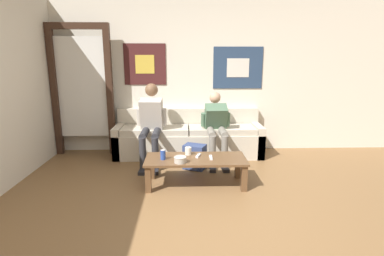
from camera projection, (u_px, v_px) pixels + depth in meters
name	position (u px, v px, depth m)	size (l,w,h in m)	color
ground_plane	(205.00, 236.00, 2.76)	(18.00, 18.00, 0.00)	brown
wall_back	(194.00, 78.00, 5.16)	(10.00, 0.07, 2.55)	silver
door_frame	(82.00, 83.00, 4.92)	(1.00, 0.10, 2.15)	#382319
couch	(189.00, 139.00, 5.05)	(2.44, 0.67, 0.76)	beige
coffee_table	(196.00, 162.00, 3.82)	(1.28, 0.54, 0.36)	brown
person_seated_adult	(151.00, 121.00, 4.60)	(0.47, 0.90, 1.22)	#2D2D33
person_seated_teen	(216.00, 125.00, 4.67)	(0.47, 0.90, 1.07)	gray
backpack	(194.00, 157.00, 4.41)	(0.37, 0.33, 0.36)	navy
ceramic_bowl	(180.00, 159.00, 3.64)	(0.16, 0.16, 0.08)	#B7B2A8
pillar_candle	(188.00, 151.00, 3.94)	(0.08, 0.08, 0.11)	silver
drink_can_blue	(163.00, 155.00, 3.75)	(0.07, 0.07, 0.12)	#28479E
game_controller_near_left	(211.00, 157.00, 3.80)	(0.03, 0.14, 0.03)	white
game_controller_near_right	(198.00, 156.00, 3.87)	(0.08, 0.15, 0.03)	white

